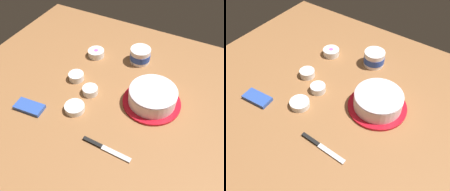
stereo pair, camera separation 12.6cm
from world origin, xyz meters
TOP-DOWN VIEW (x-y plane):
  - ground_plane at (0.00, 0.00)m, footprint 1.54×1.54m
  - frosted_cake at (-0.29, -0.11)m, footprint 0.30×0.30m
  - frosting_tub at (-0.10, -0.40)m, footprint 0.12×0.12m
  - spreading_knife at (-0.19, 0.23)m, footprint 0.24×0.03m
  - sprinkle_bowl_green at (0.15, -0.09)m, footprint 0.08×0.08m
  - sprinkle_bowl_yellow at (0.02, -0.03)m, footprint 0.08×0.08m
  - sprinkle_bowl_pink at (0.03, 0.10)m, footprint 0.10×0.10m
  - sprinkle_bowl_rainbow at (0.16, -0.33)m, footprint 0.10×0.10m
  - candy_box_lower at (0.24, 0.20)m, footprint 0.15×0.09m

SIDE VIEW (x-z plane):
  - ground_plane at x=0.00m, z-range 0.00..0.00m
  - spreading_knife at x=-0.19m, z-range 0.00..0.01m
  - candy_box_lower at x=0.24m, z-range 0.00..0.02m
  - sprinkle_bowl_pink at x=0.03m, z-range 0.00..0.03m
  - sprinkle_bowl_yellow at x=0.02m, z-range 0.00..0.04m
  - sprinkle_bowl_green at x=0.15m, z-range 0.00..0.04m
  - sprinkle_bowl_rainbow at x=0.16m, z-range 0.00..0.04m
  - frosting_tub at x=-0.10m, z-range 0.00..0.09m
  - frosted_cake at x=-0.29m, z-range 0.00..0.10m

